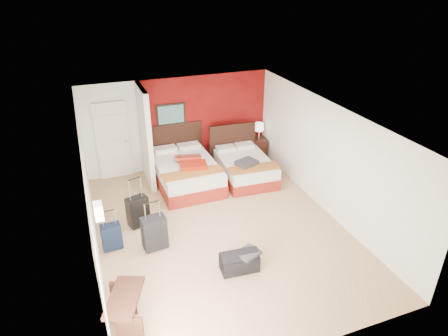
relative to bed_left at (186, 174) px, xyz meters
name	(u,v)px	position (x,y,z in m)	size (l,w,h in m)	color
ground	(220,228)	(0.15, -2.11, -0.31)	(6.50, 6.50, 0.00)	#D8B185
room_walls	(137,159)	(-1.26, -0.69, 0.94)	(5.02, 6.52, 2.50)	white
red_accent_panel	(205,120)	(0.90, 1.12, 0.94)	(3.50, 0.04, 2.50)	maroon
partition_wall	(146,137)	(-0.85, 0.50, 0.94)	(0.12, 1.20, 2.50)	silver
entry_door	(113,141)	(-1.60, 1.09, 0.71)	(0.82, 0.06, 2.05)	silver
bed_left	(186,174)	(0.00, 0.00, 0.00)	(1.46, 2.09, 0.63)	white
bed_right	(245,169)	(1.55, -0.20, -0.05)	(1.25, 1.79, 0.54)	silver
red_suitcase_open	(191,162)	(0.10, -0.10, 0.37)	(0.64, 0.89, 0.11)	#9D1E0D
jacket_bundle	(247,163)	(1.45, -0.50, 0.28)	(0.50, 0.40, 0.12)	#37363B
nightstand	(258,149)	(2.38, 0.80, -0.01)	(0.43, 0.43, 0.61)	black
table_lamp	(259,131)	(2.38, 0.80, 0.53)	(0.26, 0.26, 0.47)	white
suitcase_black	(138,212)	(-1.45, -1.38, 0.01)	(0.44, 0.27, 0.65)	black
suitcase_charcoal	(155,234)	(-1.28, -2.28, 0.03)	(0.46, 0.29, 0.68)	black
suitcase_navy	(112,238)	(-2.08, -2.00, -0.05)	(0.38, 0.23, 0.53)	black
duffel_bag	(239,262)	(0.03, -3.44, -0.14)	(0.69, 0.37, 0.35)	black
jacket_draped	(248,253)	(0.18, -3.49, 0.06)	(0.40, 0.34, 0.05)	#36363B
desk	(127,314)	(-2.08, -4.12, 0.04)	(0.42, 0.85, 0.71)	black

